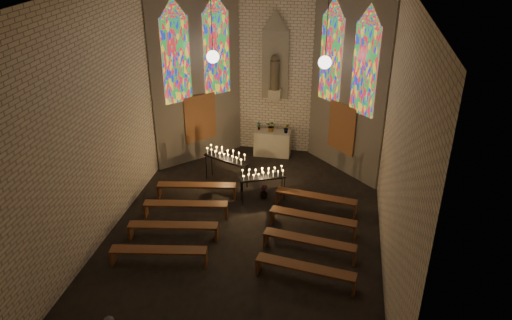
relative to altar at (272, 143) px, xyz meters
The scene contains 17 objects.
floor 5.47m from the altar, 90.00° to the right, with size 12.00×12.00×0.00m, color black.
room 3.83m from the altar, 90.00° to the right, with size 8.22×12.43×7.00m.
altar is the anchor object (origin of this frame).
flower_vase_left 0.87m from the altar, behind, with size 0.18×0.12×0.34m, color #4C723F.
flower_vase_center 0.72m from the altar, behind, with size 0.39×0.34×0.44m, color #4C723F.
flower_vase_right 0.89m from the altar, ahead, with size 0.22×0.18×0.39m, color #4C723F.
aisle_flower_pot 3.33m from the altar, 86.07° to the right, with size 0.26×0.26×0.47m, color #4C723F.
votive_stand_left 2.90m from the altar, 115.89° to the right, with size 1.69×1.04×1.23m.
votive_stand_right 3.50m from the altar, 86.50° to the right, with size 1.52×0.92×1.10m.
pew_left_0 4.20m from the altar, 118.30° to the right, with size 2.64×0.76×0.50m.
pew_right_0 4.20m from the altar, 61.70° to the right, with size 2.64×0.76×0.50m.
pew_left_1 5.29m from the altar, 112.12° to the right, with size 2.64×0.76×0.50m.
pew_right_1 5.29m from the altar, 67.88° to the right, with size 2.64×0.76×0.50m.
pew_left_2 6.41m from the altar, 108.08° to the right, with size 2.64×0.76×0.50m.
pew_right_2 6.41m from the altar, 71.92° to the right, with size 2.64×0.76×0.50m.
pew_left_3 7.56m from the altar, 105.26° to the right, with size 2.64×0.76×0.50m.
pew_right_3 7.56m from the altar, 74.74° to the right, with size 2.64×0.76×0.50m.
Camera 1 is at (2.58, -12.10, 8.72)m, focal length 35.00 mm.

